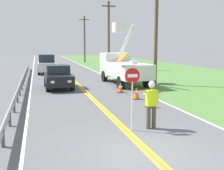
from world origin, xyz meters
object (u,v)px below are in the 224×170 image
Objects in this scene: traffic_cone_lead at (150,101)px; traffic_cone_mid at (137,93)px; oncoming_suv_second at (47,64)px; flagger_worker at (151,102)px; utility_bucket_truck at (122,67)px; utility_pole_mid at (109,34)px; traffic_cone_tail at (120,88)px; utility_pole_far at (85,38)px; oncoming_sedan_nearest at (58,77)px; stop_sign_paddle at (132,85)px; utility_pole_near at (156,28)px.

traffic_cone_lead is 2.23m from traffic_cone_mid.
oncoming_suv_second reaches higher than traffic_cone_mid.
utility_bucket_truck is (2.62, 12.02, 0.35)m from flagger_worker.
utility_pole_mid is 18.06m from traffic_cone_tail.
flagger_worker is 0.22× the size of utility_pole_far.
traffic_cone_tail is at bearing -37.78° from oncoming_sedan_nearest.
utility_pole_mid is (7.96, 3.16, 3.41)m from oncoming_suv_second.
utility_bucket_truck is 9.84× the size of traffic_cone_tail.
stop_sign_paddle is at bearing -80.26° from oncoming_sedan_nearest.
oncoming_sedan_nearest is at bearing -117.92° from utility_pole_mid.
flagger_worker is at bearing -101.05° from utility_pole_mid.
utility_pole_far is (-0.54, 15.18, -0.18)m from utility_pole_mid.
flagger_worker is at bearing 1.70° from stop_sign_paddle.
stop_sign_paddle is 0.28× the size of utility_pole_near.
flagger_worker is 22.11m from oncoming_suv_second.
utility_pole_mid reaches higher than stop_sign_paddle.
utility_pole_near is at bearing -1.27° from oncoming_sedan_nearest.
flagger_worker reaches higher than traffic_cone_mid.
oncoming_sedan_nearest is 8.56m from traffic_cone_lead.
traffic_cone_lead is at bearing -98.10° from utility_bucket_truck.
utility_pole_far reaches higher than traffic_cone_mid.
utility_bucket_truck is 6.68m from traffic_cone_mid.
traffic_cone_mid is at bearing 75.07° from flagger_worker.
traffic_cone_lead is at bearing -99.18° from utility_pole_mid.
utility_pole_far is (5.12, 40.26, 2.58)m from stop_sign_paddle.
utility_pole_near reaches higher than stop_sign_paddle.
stop_sign_paddle reaches higher than traffic_cone_tail.
utility_pole_near is at bearing -54.47° from oncoming_suv_second.
utility_bucket_truck is 0.81× the size of utility_pole_near.
utility_pole_far reaches higher than utility_bucket_truck.
oncoming_suv_second is at bearing 105.51° from traffic_cone_mid.
utility_pole_near is (5.71, 10.70, 2.71)m from stop_sign_paddle.
oncoming_suv_second is 0.56× the size of utility_pole_far.
traffic_cone_tail is (-3.14, -32.37, -3.96)m from utility_pole_far.
flagger_worker is 0.39× the size of oncoming_suv_second.
utility_pole_far is at bearing 85.26° from traffic_cone_mid.
oncoming_sedan_nearest is 6.74m from traffic_cone_mid.
oncoming_suv_second is 6.61× the size of traffic_cone_tail.
oncoming_sedan_nearest reaches higher than traffic_cone_mid.
traffic_cone_lead is 1.00× the size of traffic_cone_mid.
stop_sign_paddle is 4.19m from traffic_cone_lead.
utility_pole_near is 29.57m from utility_pole_far.
utility_pole_near is (2.32, -1.35, 3.02)m from utility_bucket_truck.
traffic_cone_lead is at bearing 67.29° from flagger_worker.
utility_pole_mid is at bearing 62.08° from oncoming_sedan_nearest.
utility_pole_mid reaches higher than utility_bucket_truck.
traffic_cone_lead is 4.57m from traffic_cone_tail.
flagger_worker reaches higher than traffic_cone_tail.
traffic_cone_tail is at bearing 96.48° from traffic_cone_mid.
utility_bucket_truck is at bearing 79.97° from traffic_cone_mid.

